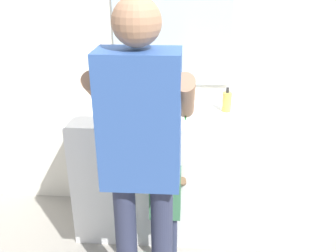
# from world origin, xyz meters

# --- Properties ---
(ground_plane) EXTENTS (14.00, 14.00, 0.00)m
(ground_plane) POSITION_xyz_m (0.00, 0.00, 0.00)
(ground_plane) COLOR #9E998E
(back_wall) EXTENTS (4.40, 0.10, 2.70)m
(back_wall) POSITION_xyz_m (0.00, 0.62, 1.35)
(back_wall) COLOR silver
(back_wall) RESTS_ON ground
(vanity_cabinet) EXTENTS (1.27, 0.54, 0.87)m
(vanity_cabinet) POSITION_xyz_m (0.00, 0.30, 0.44)
(vanity_cabinet) COLOR white
(vanity_cabinet) RESTS_ON ground
(sink_basin) EXTENTS (0.34, 0.34, 0.11)m
(sink_basin) POSITION_xyz_m (0.00, 0.28, 0.93)
(sink_basin) COLOR silver
(sink_basin) RESTS_ON vanity_cabinet
(faucet) EXTENTS (0.18, 0.14, 0.18)m
(faucet) POSITION_xyz_m (0.00, 0.49, 0.96)
(faucet) COLOR #B7BABF
(faucet) RESTS_ON vanity_cabinet
(toothbrush_cup) EXTENTS (0.07, 0.07, 0.21)m
(toothbrush_cup) POSITION_xyz_m (-0.30, 0.27, 0.93)
(toothbrush_cup) COLOR #4C8EB2
(toothbrush_cup) RESTS_ON vanity_cabinet
(soap_bottle) EXTENTS (0.06, 0.06, 0.17)m
(soap_bottle) POSITION_xyz_m (0.38, 0.37, 0.94)
(soap_bottle) COLOR gold
(soap_bottle) RESTS_ON vanity_cabinet
(child_toddler) EXTENTS (0.25, 0.25, 0.81)m
(child_toddler) POSITION_xyz_m (0.00, -0.10, 0.48)
(child_toddler) COLOR #2D334C
(child_toddler) RESTS_ON ground
(adult_parent) EXTENTS (0.51, 0.55, 1.66)m
(adult_parent) POSITION_xyz_m (-0.10, -0.35, 1.00)
(adult_parent) COLOR #2D334C
(adult_parent) RESTS_ON ground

